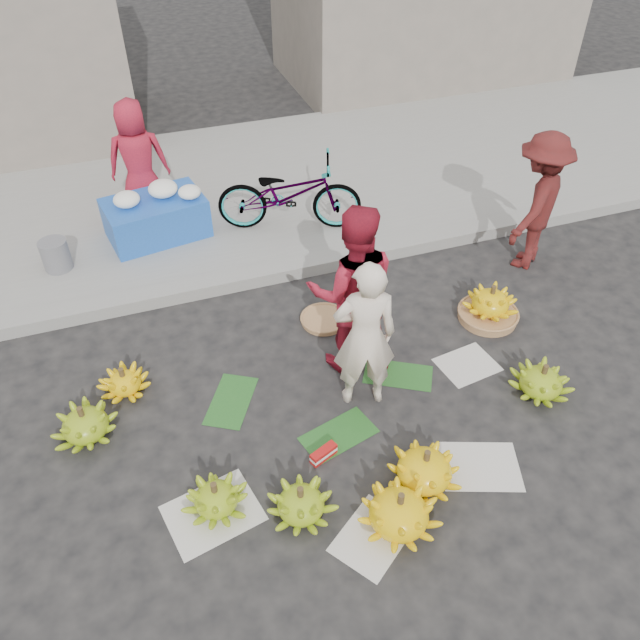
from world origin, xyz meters
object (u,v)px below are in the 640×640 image
object	(u,v)px
bicycle	(289,194)
banana_bunch_4	(541,381)
flower_table	(156,215)
vendor_cream	(365,336)
banana_bunch_0	(216,498)

from	to	relation	value
bicycle	banana_bunch_4	bearing A→B (deg)	-139.13
banana_bunch_4	flower_table	bearing A→B (deg)	128.74
banana_bunch_4	bicycle	world-z (taller)	bicycle
vendor_cream	flower_table	size ratio (longest dim) A/B	1.21
flower_table	bicycle	distance (m)	1.62
banana_bunch_4	flower_table	world-z (taller)	flower_table
banana_bunch_0	banana_bunch_4	world-z (taller)	banana_bunch_4
vendor_cream	bicycle	distance (m)	2.87
banana_bunch_0	vendor_cream	size ratio (longest dim) A/B	0.40
banana_bunch_0	flower_table	distance (m)	3.93
banana_bunch_4	vendor_cream	size ratio (longest dim) A/B	0.38
banana_bunch_0	flower_table	xyz separation A→B (m)	(0.13, 3.92, 0.26)
banana_bunch_0	bicycle	distance (m)	3.98
banana_bunch_4	bicycle	xyz separation A→B (m)	(-1.39, 3.35, 0.43)
banana_bunch_0	bicycle	size ratio (longest dim) A/B	0.35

